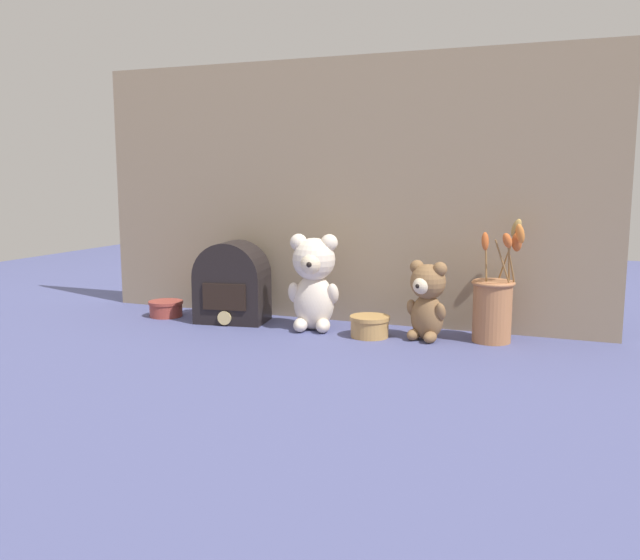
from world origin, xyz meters
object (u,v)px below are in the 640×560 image
at_px(vintage_radio, 232,285).
at_px(decorative_tin_short, 369,327).
at_px(decorative_tin_tall, 166,309).
at_px(teddy_bear_medium, 427,299).
at_px(teddy_bear_large, 314,280).
at_px(flower_vase, 494,304).

distance_m(vintage_radio, decorative_tin_short, 0.43).
distance_m(decorative_tin_tall, decorative_tin_short, 0.65).
xyz_separation_m(teddy_bear_medium, decorative_tin_short, (-0.15, -0.03, -0.08)).
xyz_separation_m(teddy_bear_medium, decorative_tin_tall, (-0.79, 0.00, -0.08)).
relative_size(teddy_bear_large, flower_vase, 0.84).
bearing_deg(teddy_bear_medium, flower_vase, 14.72).
relative_size(teddy_bear_medium, decorative_tin_short, 1.95).
bearing_deg(decorative_tin_tall, vintage_radio, 2.72).
height_order(flower_vase, decorative_tin_tall, flower_vase).
bearing_deg(decorative_tin_tall, decorative_tin_short, -2.67).
bearing_deg(decorative_tin_tall, flower_vase, 2.30).
xyz_separation_m(flower_vase, decorative_tin_tall, (-0.95, -0.04, -0.07)).
height_order(flower_vase, decorative_tin_short, flower_vase).
xyz_separation_m(teddy_bear_large, teddy_bear_medium, (0.31, -0.00, -0.03)).
xyz_separation_m(teddy_bear_medium, vintage_radio, (-0.57, 0.01, 0.00)).
distance_m(flower_vase, decorative_tin_short, 0.32).
xyz_separation_m(teddy_bear_large, decorative_tin_tall, (-0.48, 0.00, -0.11)).
relative_size(decorative_tin_tall, decorative_tin_short, 0.97).
height_order(teddy_bear_medium, flower_vase, flower_vase).
height_order(teddy_bear_medium, decorative_tin_short, teddy_bear_medium).
distance_m(teddy_bear_large, vintage_radio, 0.26).
bearing_deg(flower_vase, teddy_bear_large, -174.95).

